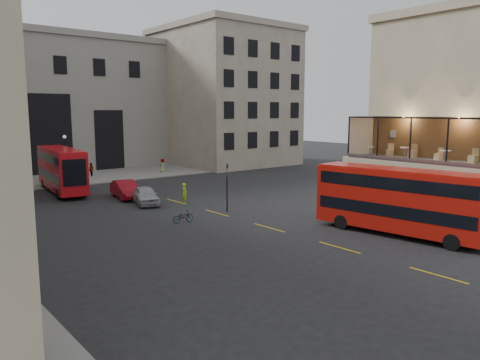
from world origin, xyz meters
TOP-DOWN VIEW (x-y plane):
  - ground at (0.00, 0.00)m, footprint 140.00×140.00m
  - host_building_main at (9.95, 0.00)m, footprint 7.26×11.40m
  - host_frontage at (6.50, 0.00)m, footprint 3.00×11.00m
  - cafe_floor at (6.50, 0.00)m, footprint 3.00×10.00m
  - gateway at (-5.00, 47.99)m, footprint 35.00×10.60m
  - building_right at (20.00, 39.97)m, footprint 16.60×18.60m
  - pavement_far at (-6.00, 38.00)m, footprint 40.00×12.00m
  - traffic_light_near at (-1.00, 12.00)m, footprint 0.16×0.20m
  - street_lamp_b at (-6.00, 34.00)m, footprint 0.36×0.36m
  - bus_near at (3.11, -0.54)m, footprint 3.84×10.96m
  - bus_far at (-8.12, 29.13)m, footprint 3.71×11.01m
  - car_a at (-4.59, 18.75)m, footprint 2.95×4.78m
  - car_b at (-4.67, 22.44)m, footprint 2.50×5.07m
  - car_c at (-12.62, 28.86)m, footprint 1.90×4.46m
  - bicycle at (-5.68, 11.11)m, footprint 1.61×0.66m
  - cyclist at (-1.91, 16.77)m, footprint 0.61×0.76m
  - pedestrian_b at (-5.95, 35.77)m, footprint 1.21×1.34m
  - pedestrian_c at (-1.71, 37.87)m, footprint 1.04×0.97m
  - pedestrian_d at (6.87, 35.75)m, footprint 0.87×1.05m
  - cafe_table_near at (5.43, -2.20)m, footprint 0.67×0.67m
  - cafe_table_mid at (5.76, 0.81)m, footprint 0.67×0.67m
  - cafe_table_far at (6.01, 3.80)m, footprint 0.56×0.56m
  - cafe_chair_a at (7.15, -3.18)m, footprint 0.52×0.52m
  - cafe_chair_b at (7.23, -0.84)m, footprint 0.50×0.50m
  - cafe_chair_c at (7.42, 1.21)m, footprint 0.52×0.52m
  - cafe_chair_d at (7.45, 3.07)m, footprint 0.54×0.54m

SIDE VIEW (x-z plane):
  - ground at x=0.00m, z-range 0.00..0.00m
  - pavement_far at x=-6.00m, z-range 0.00..0.12m
  - bicycle at x=-5.68m, z-range 0.00..0.83m
  - car_c at x=-12.62m, z-range 0.00..1.28m
  - car_a at x=-4.59m, z-range 0.00..1.52m
  - car_b at x=-4.67m, z-range 0.00..1.60m
  - pedestrian_c at x=-1.71m, z-range 0.00..1.71m
  - cyclist at x=-1.91m, z-range 0.00..1.79m
  - pedestrian_b at x=-5.95m, z-range 0.00..1.81m
  - pedestrian_d at x=6.87m, z-range 0.00..1.84m
  - host_frontage at x=6.50m, z-range 0.00..4.50m
  - street_lamp_b at x=-6.00m, z-range -0.27..5.06m
  - bus_near at x=3.11m, z-range 0.26..4.55m
  - bus_far at x=-8.12m, z-range 0.27..4.58m
  - traffic_light_near at x=-1.00m, z-range 0.52..4.32m
  - cafe_floor at x=6.50m, z-range 4.50..4.60m
  - cafe_chair_b at x=7.23m, z-range 4.43..5.29m
  - cafe_chair_d at x=7.45m, z-range 4.42..5.33m
  - cafe_chair_a at x=7.15m, z-range 4.42..5.35m
  - cafe_chair_c at x=7.42m, z-range 4.41..5.38m
  - cafe_table_far at x=6.01m, z-range 4.71..5.41m
  - cafe_table_near at x=5.43m, z-range 4.74..5.58m
  - cafe_table_mid at x=5.76m, z-range 4.74..5.58m
  - host_building_main at x=9.95m, z-range 0.24..15.34m
  - gateway at x=-5.00m, z-range 0.39..18.39m
  - building_right at x=20.00m, z-range 0.39..20.39m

